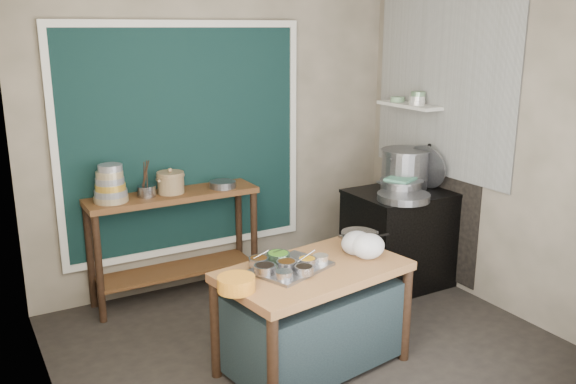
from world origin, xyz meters
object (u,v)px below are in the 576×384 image
utensil_cup (147,191)px  prep_table (313,318)px  back_counter (175,246)px  ceramic_crock (171,184)px  yellow_basin (236,284)px  stock_pot (405,169)px  stove_block (401,239)px  saucepan (358,241)px  condiment_tray (291,268)px  steamer (401,186)px

utensil_cup → prep_table: bearing=-67.7°
back_counter → ceramic_crock: bearing=-173.7°
yellow_basin → utensil_cup: utensil_cup is taller
back_counter → stock_pot: (1.99, -0.63, 0.58)m
prep_table → ceramic_crock: ceramic_crock is taller
utensil_cup → stove_block: bearing=-18.8°
prep_table → saucepan: 0.64m
saucepan → yellow_basin: bearing=-164.7°
prep_table → ceramic_crock: bearing=96.8°
stove_block → prep_table: bearing=-150.1°
condiment_tray → steamer: 1.75m
prep_table → utensil_cup: bearing=103.8°
prep_table → condiment_tray: bearing=155.7°
condiment_tray → yellow_basin: bearing=-164.8°
condiment_tray → utensil_cup: 1.63m
utensil_cup → stock_pot: 2.30m
prep_table → ceramic_crock: size_ratio=5.21×
utensil_cup → ceramic_crock: (0.21, 0.01, 0.03)m
stock_pot → back_counter: bearing=162.6°
stock_pot → steamer: stock_pot is taller
stock_pot → steamer: bearing=-136.8°
prep_table → yellow_basin: size_ratio=5.36×
back_counter → prep_table: bearing=-75.0°
yellow_basin → ceramic_crock: ceramic_crock is taller
stove_block → yellow_basin: size_ratio=3.86×
condiment_tray → saucepan: saucepan is taller
back_counter → steamer: bearing=-22.9°
back_counter → yellow_basin: size_ratio=6.22×
condiment_tray → back_counter: bearing=100.1°
saucepan → utensil_cup: size_ratio=1.66×
condiment_tray → saucepan: 0.61m
stove_block → ceramic_crock: 2.13m
prep_table → steamer: 1.72m
utensil_cup → ceramic_crock: ceramic_crock is taller
prep_table → back_counter: back_counter is taller
prep_table → stock_pot: size_ratio=2.75×
condiment_tray → ceramic_crock: 1.59m
stove_block → ceramic_crock: (-1.91, 0.73, 0.61)m
ceramic_crock → steamer: (1.85, -0.77, -0.09)m
prep_table → utensil_cup: size_ratio=8.12×
back_counter → ceramic_crock: ceramic_crock is taller
steamer → back_counter: bearing=157.1°
stove_block → yellow_basin: stove_block is taller
stove_block → utensil_cup: utensil_cup is taller
saucepan → utensil_cup: bearing=131.7°
prep_table → stock_pot: (1.57, 0.95, 0.68)m
back_counter → utensil_cup: (-0.22, -0.01, 0.52)m
stove_block → utensil_cup: size_ratio=5.85×
back_counter → stove_block: back_counter is taller
prep_table → condiment_tray: (-0.15, 0.04, 0.39)m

